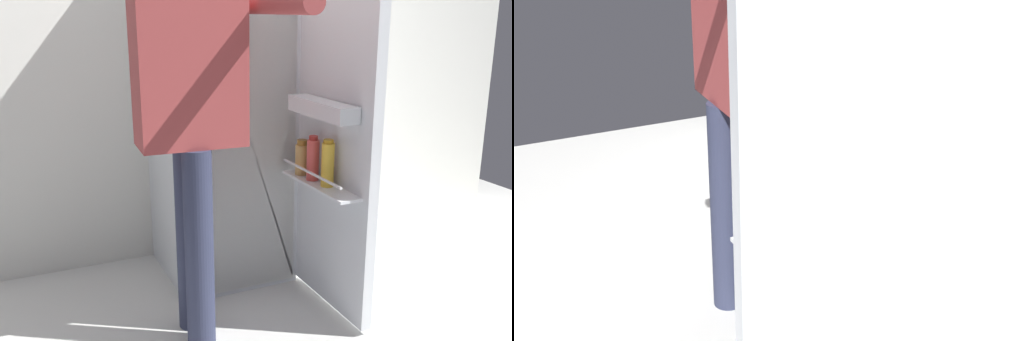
% 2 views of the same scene
% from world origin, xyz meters
% --- Properties ---
extents(refrigerator, '(0.65, 1.22, 1.82)m').
position_xyz_m(refrigerator, '(0.02, 0.51, 0.91)').
color(refrigerator, silver).
rests_on(refrigerator, ground_plane).
extents(person, '(0.54, 0.76, 1.71)m').
position_xyz_m(person, '(-0.32, -0.01, 1.03)').
color(person, '#2D334C').
rests_on(person, ground_plane).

